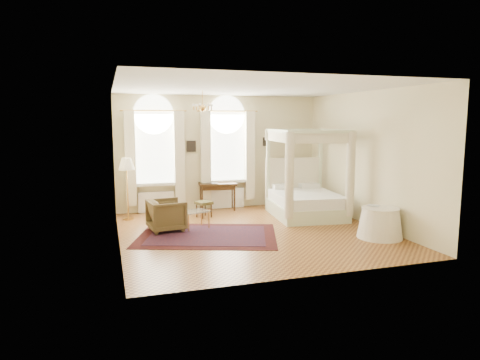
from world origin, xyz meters
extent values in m
plane|color=#9F6A2E|center=(0.00, 0.00, 0.00)|extent=(6.00, 6.00, 0.00)
plane|color=beige|center=(0.00, 3.00, 1.65)|extent=(6.00, 0.00, 6.00)
plane|color=beige|center=(0.00, -3.00, 1.65)|extent=(6.00, 0.00, 6.00)
plane|color=beige|center=(-3.00, 0.00, 1.65)|extent=(0.00, 6.00, 6.00)
plane|color=beige|center=(3.00, 0.00, 1.65)|extent=(0.00, 6.00, 6.00)
plane|color=white|center=(0.00, 0.00, 3.30)|extent=(6.00, 6.00, 0.00)
cube|color=silver|center=(-1.90, 2.97, 1.80)|extent=(1.10, 0.04, 1.90)
cylinder|color=silver|center=(-1.90, 2.97, 2.75)|extent=(1.10, 0.04, 1.10)
cube|color=white|center=(-1.90, 2.88, 0.81)|extent=(1.32, 0.24, 0.08)
cube|color=beige|center=(-2.57, 2.80, 1.55)|extent=(0.28, 0.14, 2.60)
cube|color=beige|center=(-1.23, 2.80, 1.55)|extent=(0.28, 0.14, 2.60)
cube|color=white|center=(-1.90, 2.90, 0.30)|extent=(1.00, 0.12, 0.58)
cube|color=silver|center=(0.20, 2.97, 1.80)|extent=(1.10, 0.04, 1.90)
cylinder|color=silver|center=(0.20, 2.97, 2.75)|extent=(1.10, 0.04, 1.10)
cube|color=white|center=(0.20, 2.88, 0.81)|extent=(1.32, 0.24, 0.08)
cube|color=beige|center=(-0.47, 2.80, 1.55)|extent=(0.28, 0.14, 2.60)
cube|color=beige|center=(0.87, 2.80, 1.55)|extent=(0.28, 0.14, 2.60)
cube|color=white|center=(0.20, 2.90, 0.30)|extent=(1.00, 0.12, 0.58)
cylinder|color=#C29140|center=(-0.90, 1.20, 3.10)|extent=(0.02, 0.02, 0.40)
sphere|color=#C29140|center=(-0.90, 1.20, 2.88)|extent=(0.16, 0.16, 0.16)
sphere|color=beige|center=(-0.68, 1.20, 2.95)|extent=(0.07, 0.07, 0.07)
sphere|color=beige|center=(-0.79, 1.39, 2.95)|extent=(0.07, 0.07, 0.07)
sphere|color=beige|center=(-1.01, 1.39, 2.95)|extent=(0.07, 0.07, 0.07)
sphere|color=beige|center=(-1.12, 1.20, 2.95)|extent=(0.07, 0.07, 0.07)
sphere|color=beige|center=(-1.01, 1.01, 2.95)|extent=(0.07, 0.07, 0.07)
sphere|color=beige|center=(-0.79, 1.01, 2.95)|extent=(0.07, 0.07, 0.07)
cube|color=black|center=(-0.85, 2.97, 1.85)|extent=(0.26, 0.03, 0.32)
cube|color=black|center=(1.45, 2.97, 1.95)|extent=(0.22, 0.03, 0.26)
cube|color=beige|center=(1.91, 1.16, 0.18)|extent=(1.92, 2.28, 0.36)
cube|color=white|center=(1.91, 1.16, 0.50)|extent=(1.81, 2.17, 0.28)
cube|color=beige|center=(2.02, 2.17, 0.90)|extent=(1.70, 0.26, 1.20)
cube|color=beige|center=(1.23, 2.23, 1.15)|extent=(0.10, 0.10, 2.31)
cube|color=beige|center=(2.80, 2.06, 1.15)|extent=(0.10, 0.10, 2.31)
cube|color=beige|center=(1.02, 0.26, 1.15)|extent=(0.10, 0.10, 2.31)
cube|color=beige|center=(2.59, 0.09, 1.15)|extent=(0.10, 0.10, 2.31)
cube|color=beige|center=(2.02, 2.15, 2.31)|extent=(1.70, 0.26, 0.08)
cube|color=beige|center=(1.80, 0.17, 2.31)|extent=(1.70, 0.26, 0.08)
cube|color=beige|center=(1.12, 1.25, 2.31)|extent=(0.30, 2.10, 0.08)
cube|color=beige|center=(2.70, 1.08, 2.31)|extent=(0.30, 2.10, 0.08)
cube|color=beige|center=(2.02, 2.15, 2.17)|extent=(1.76, 0.23, 0.28)
cube|color=beige|center=(1.80, 0.17, 2.17)|extent=(1.76, 0.23, 0.28)
cube|color=beige|center=(1.12, 1.25, 2.17)|extent=(0.27, 2.16, 0.28)
cube|color=beige|center=(2.70, 1.08, 2.17)|extent=(0.27, 2.16, 0.28)
cylinder|color=beige|center=(1.02, 0.26, 1.25)|extent=(0.22, 0.22, 2.11)
cylinder|color=beige|center=(2.59, 0.09, 1.25)|extent=(0.22, 0.22, 2.11)
cube|color=#38210F|center=(2.70, 2.66, 0.27)|extent=(0.48, 0.46, 0.54)
cylinder|color=#C29140|center=(2.78, 2.68, 0.64)|extent=(0.12, 0.12, 0.21)
cone|color=beige|center=(2.78, 2.68, 0.85)|extent=(0.29, 0.29, 0.23)
cube|color=#38210F|center=(-0.16, 2.70, 0.76)|extent=(1.12, 0.67, 0.06)
cube|color=#38210F|center=(-0.16, 2.70, 0.67)|extent=(1.00, 0.55, 0.11)
cylinder|color=#38210F|center=(-0.60, 2.96, 0.37)|extent=(0.05, 0.05, 0.74)
cylinder|color=#38210F|center=(0.33, 2.86, 0.37)|extent=(0.05, 0.05, 0.74)
cylinder|color=#38210F|center=(-0.65, 2.54, 0.37)|extent=(0.05, 0.05, 0.74)
cylinder|color=#38210F|center=(0.28, 2.44, 0.37)|extent=(0.05, 0.05, 0.74)
imported|color=black|center=(-0.34, 2.62, 0.81)|extent=(0.35, 0.25, 0.03)
cube|color=#4F4922|center=(-0.75, 1.87, 0.40)|extent=(0.49, 0.49, 0.08)
cylinder|color=#38210F|center=(-0.82, 1.68, 0.18)|extent=(0.04, 0.04, 0.36)
cylinder|color=#38210F|center=(-0.56, 1.79, 0.18)|extent=(0.04, 0.04, 0.36)
cylinder|color=#38210F|center=(-0.93, 1.94, 0.18)|extent=(0.04, 0.04, 0.36)
cylinder|color=#38210F|center=(-0.67, 2.05, 0.18)|extent=(0.04, 0.04, 0.36)
imported|color=#48391E|center=(-1.90, 0.73, 0.37)|extent=(0.92, 0.90, 0.75)
cube|color=white|center=(-1.21, 0.73, 0.42)|extent=(0.74, 0.61, 0.02)
cylinder|color=#C29140|center=(-1.42, 0.48, 0.21)|extent=(0.03, 0.03, 0.42)
cylinder|color=#C29140|center=(-0.90, 0.65, 0.21)|extent=(0.03, 0.03, 0.42)
cylinder|color=#C29140|center=(-1.53, 0.82, 0.21)|extent=(0.03, 0.03, 0.42)
cylinder|color=#C29140|center=(-1.01, 0.99, 0.21)|extent=(0.03, 0.03, 0.42)
cylinder|color=#C29140|center=(-2.70, 2.22, 0.01)|extent=(0.28, 0.28, 0.03)
cylinder|color=#C29140|center=(-2.70, 2.22, 0.71)|extent=(0.04, 0.04, 1.42)
cone|color=beige|center=(-2.70, 2.22, 1.47)|extent=(0.42, 0.42, 0.30)
cube|color=#42100F|center=(-1.09, 0.01, 0.00)|extent=(3.61, 3.08, 0.01)
cube|color=black|center=(-1.09, 0.01, 0.01)|extent=(3.00, 2.47, 0.01)
cone|color=white|center=(2.53, -1.28, 0.32)|extent=(0.99, 0.99, 0.64)
cylinder|color=white|center=(2.53, -1.28, 0.66)|extent=(0.81, 0.81, 0.04)
imported|color=black|center=(2.39, -1.16, 0.69)|extent=(0.31, 0.32, 0.02)
camera|label=1|loc=(-3.19, -9.15, 2.56)|focal=32.00mm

